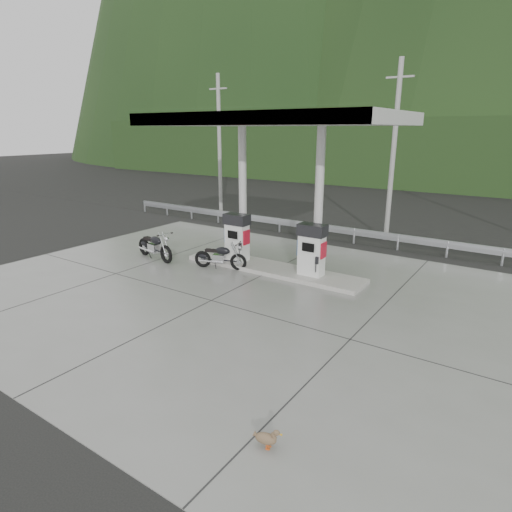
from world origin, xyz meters
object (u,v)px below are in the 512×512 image
Objects in this scene: motorcycle_right at (220,257)px; motorcycle_left at (155,247)px; gas_pump_right at (312,250)px; gas_pump_left at (237,237)px; duck at (266,439)px.

motorcycle_left is at bearing 171.02° from motorcycle_right.
gas_pump_right reaches higher than motorcycle_right.
gas_pump_left is 0.94× the size of motorcycle_right.
duck is (9.49, -6.46, -0.35)m from motorcycle_left.
gas_pump_left is 3.97× the size of duck.
motorcycle_right is (2.97, 0.50, -0.06)m from motorcycle_left.
motorcycle_left is (-3.09, -1.39, -0.54)m from gas_pump_left.
motorcycle_right is at bearing 119.52° from duck.
gas_pump_right reaches higher than duck.
gas_pump_right is at bearing 0.00° from gas_pump_left.
gas_pump_left is at bearing 115.54° from duck.
gas_pump_right is 6.47m from motorcycle_left.
gas_pump_left is 1.08m from motorcycle_right.
gas_pump_right is 3.97× the size of duck.
gas_pump_left is at bearing 180.00° from gas_pump_right.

